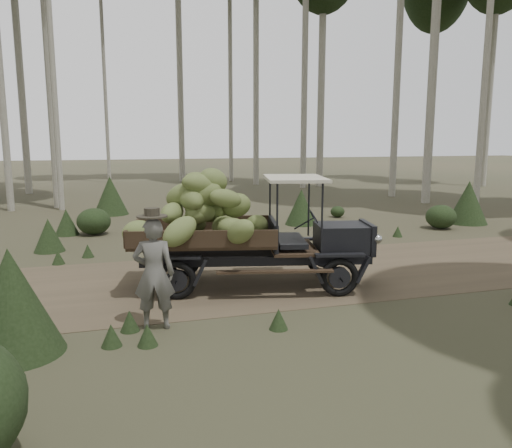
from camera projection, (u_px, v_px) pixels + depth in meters
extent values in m
plane|color=#473D2B|center=(286.00, 275.00, 9.82)|extent=(120.00, 120.00, 0.00)
cube|color=brown|center=(286.00, 275.00, 9.82)|extent=(70.00, 4.00, 0.01)
cube|color=black|center=(341.00, 237.00, 9.02)|extent=(1.04, 1.01, 0.48)
cube|color=black|center=(367.00, 237.00, 9.05)|extent=(0.28, 0.88, 0.55)
cube|color=black|center=(273.00, 233.00, 8.93)|extent=(0.34, 1.22, 0.48)
cube|color=#38281C|center=(204.00, 239.00, 8.87)|extent=(2.75, 2.09, 0.07)
cube|color=#38281C|center=(206.00, 223.00, 9.62)|extent=(2.42, 0.59, 0.28)
cube|color=#38281C|center=(202.00, 239.00, 8.06)|extent=(2.42, 0.59, 0.28)
cube|color=#38281C|center=(134.00, 231.00, 8.77)|extent=(0.40, 1.56, 0.28)
cube|color=beige|center=(295.00, 178.00, 8.79)|extent=(1.32, 1.68, 0.05)
cube|color=black|center=(255.00, 253.00, 9.31)|extent=(3.97, 0.97, 0.16)
cube|color=black|center=(257.00, 261.00, 8.65)|extent=(3.97, 0.97, 0.16)
torus|color=black|center=(323.00, 258.00, 9.80)|extent=(0.68, 0.26, 0.67)
torus|color=black|center=(339.00, 277.00, 8.41)|extent=(0.68, 0.26, 0.67)
torus|color=black|center=(183.00, 260.00, 9.63)|extent=(0.68, 0.26, 0.67)
torus|color=black|center=(176.00, 280.00, 8.24)|extent=(0.68, 0.26, 0.67)
sphere|color=beige|center=(365.00, 231.00, 9.44)|extent=(0.16, 0.16, 0.16)
sphere|color=beige|center=(378.00, 239.00, 8.66)|extent=(0.16, 0.16, 0.16)
ellipsoid|color=olive|center=(234.00, 230.00, 8.42)|extent=(0.78, 0.64, 0.56)
ellipsoid|color=olive|center=(236.00, 205.00, 9.09)|extent=(0.76, 0.64, 0.57)
ellipsoid|color=olive|center=(210.00, 196.00, 8.73)|extent=(0.83, 0.69, 0.40)
ellipsoid|color=olive|center=(196.00, 184.00, 8.80)|extent=(0.68, 0.87, 0.53)
ellipsoid|color=olive|center=(226.00, 229.00, 8.89)|extent=(0.68, 0.79, 0.55)
ellipsoid|color=olive|center=(172.00, 213.00, 8.53)|extent=(0.61, 0.77, 0.39)
ellipsoid|color=olive|center=(204.00, 194.00, 8.67)|extent=(0.88, 0.75, 0.64)
ellipsoid|color=olive|center=(213.00, 185.00, 8.85)|extent=(0.43, 0.61, 0.47)
ellipsoid|color=olive|center=(193.00, 223.00, 9.42)|extent=(0.76, 0.80, 0.46)
ellipsoid|color=olive|center=(200.00, 210.00, 8.69)|extent=(0.80, 0.65, 0.57)
ellipsoid|color=olive|center=(191.00, 198.00, 8.64)|extent=(0.55, 0.85, 0.57)
ellipsoid|color=olive|center=(213.00, 181.00, 8.75)|extent=(0.82, 0.77, 0.60)
ellipsoid|color=olive|center=(139.00, 233.00, 8.31)|extent=(0.66, 0.57, 0.43)
ellipsoid|color=olive|center=(200.00, 212.00, 8.73)|extent=(0.79, 0.79, 0.47)
ellipsoid|color=olive|center=(182.00, 195.00, 8.71)|extent=(0.83, 0.82, 0.62)
ellipsoid|color=olive|center=(201.00, 184.00, 8.58)|extent=(0.81, 0.49, 0.48)
ellipsoid|color=olive|center=(256.00, 227.00, 8.92)|extent=(0.50, 0.86, 0.61)
ellipsoid|color=olive|center=(210.00, 210.00, 9.15)|extent=(0.77, 0.63, 0.51)
ellipsoid|color=olive|center=(225.00, 198.00, 8.48)|extent=(0.63, 0.33, 0.43)
ellipsoid|color=olive|center=(199.00, 185.00, 8.69)|extent=(0.74, 0.51, 0.61)
ellipsoid|color=olive|center=(180.00, 231.00, 7.97)|extent=(0.86, 0.70, 0.67)
ellipsoid|color=olive|center=(240.00, 232.00, 8.04)|extent=(0.62, 0.81, 0.62)
imported|color=#5B5853|center=(154.00, 274.00, 6.93)|extent=(0.64, 0.48, 1.58)
cylinder|color=#322D23|center=(152.00, 216.00, 6.79)|extent=(0.49, 0.49, 0.02)
cylinder|color=#322D23|center=(152.00, 212.00, 6.78)|extent=(0.25, 0.25, 0.13)
cylinder|color=#B2AD9E|center=(256.00, 27.00, 27.99)|extent=(0.32, 0.32, 17.68)
cylinder|color=#B2AD9E|center=(322.00, 44.00, 27.14)|extent=(0.39, 0.39, 15.55)
cylinder|color=#B2AD9E|center=(230.00, 9.00, 30.17)|extent=(0.26, 0.26, 20.89)
cylinder|color=#B2AD9E|center=(493.00, 44.00, 27.12)|extent=(0.33, 0.33, 15.51)
cylinder|color=#B2AD9E|center=(102.00, 19.00, 29.17)|extent=(0.22, 0.22, 19.16)
cylinder|color=#B2AD9E|center=(432.00, 58.00, 30.75)|extent=(0.24, 0.24, 15.12)
cylinder|color=#B2AD9E|center=(15.00, 4.00, 23.11)|extent=(0.34, 0.34, 17.69)
cylinder|color=#B2AD9E|center=(178.00, 16.00, 30.13)|extent=(0.37, 0.37, 20.04)
cone|color=#233319|center=(468.00, 202.00, 15.72)|extent=(1.22, 1.22, 1.35)
ellipsoid|color=#233319|center=(441.00, 217.00, 14.83)|extent=(0.88, 0.88, 0.71)
cone|color=#233319|center=(185.00, 190.00, 20.58)|extent=(1.00, 1.00, 1.11)
cone|color=#233319|center=(472.00, 208.00, 16.70)|extent=(0.64, 0.64, 0.71)
ellipsoid|color=#233319|center=(337.00, 212.00, 17.03)|extent=(0.48, 0.48, 0.38)
cone|color=#233319|center=(301.00, 207.00, 15.53)|extent=(1.00, 1.00, 1.11)
cone|color=#233319|center=(216.00, 209.00, 14.83)|extent=(1.03, 1.03, 1.15)
cone|color=#233319|center=(12.00, 302.00, 6.11)|extent=(1.21, 1.21, 1.34)
cone|color=#233319|center=(110.00, 195.00, 17.60)|extent=(1.22, 1.22, 1.35)
cone|color=#233319|center=(66.00, 222.00, 13.84)|extent=(0.66, 0.66, 0.73)
ellipsoid|color=#233319|center=(94.00, 221.00, 13.90)|extent=(0.92, 0.92, 0.74)
cone|color=#233319|center=(49.00, 235.00, 11.80)|extent=(0.71, 0.71, 0.79)
cone|color=#233319|center=(295.00, 239.00, 12.61)|extent=(0.27, 0.27, 0.30)
cone|color=#233319|center=(111.00, 335.00, 6.41)|extent=(0.27, 0.27, 0.30)
cone|color=#233319|center=(251.00, 241.00, 12.40)|extent=(0.27, 0.27, 0.30)
cone|color=#233319|center=(279.00, 319.00, 6.98)|extent=(0.27, 0.27, 0.30)
cone|color=#233319|center=(88.00, 251.00, 11.26)|extent=(0.27, 0.27, 0.30)
cone|color=#233319|center=(130.00, 321.00, 6.92)|extent=(0.27, 0.27, 0.30)
cone|color=#233319|center=(398.00, 231.00, 13.63)|extent=(0.27, 0.27, 0.30)
cone|color=#233319|center=(58.00, 257.00, 10.64)|extent=(0.27, 0.27, 0.30)
cone|color=#233319|center=(147.00, 335.00, 6.42)|extent=(0.27, 0.27, 0.30)
cone|color=#233319|center=(281.00, 237.00, 12.82)|extent=(0.27, 0.27, 0.30)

